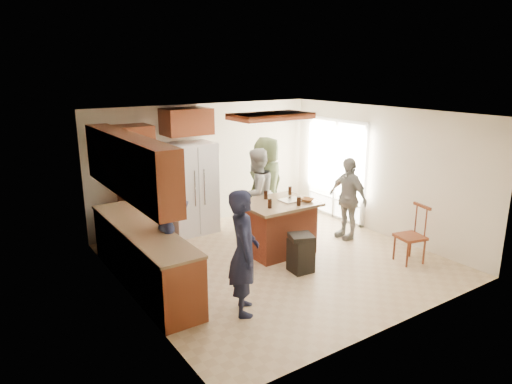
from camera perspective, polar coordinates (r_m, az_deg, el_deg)
room_shell at (r=11.70m, az=15.22°, el=3.25°), size 8.00×5.20×5.00m
person_front_left at (r=6.02m, az=-1.55°, el=-7.58°), size 0.69×0.76×1.70m
person_behind_left at (r=8.72m, az=0.03°, el=-0.18°), size 0.95×0.71×1.74m
person_behind_right at (r=9.11m, az=1.31°, el=1.00°), size 1.06×0.83×1.89m
person_side_right at (r=8.87m, az=11.36°, el=-0.75°), size 0.48×0.93×1.58m
person_counter at (r=6.88m, az=-10.48°, el=-5.90°), size 0.60×1.01×1.48m
left_cabinetry at (r=6.93m, az=-14.53°, el=-4.06°), size 0.64×3.00×2.30m
back_wall_units at (r=8.75m, az=-13.11°, el=2.91°), size 1.80×0.60×2.45m
refrigerator at (r=9.09m, az=-8.14°, el=0.49°), size 0.90×0.76×1.80m
kitchen_island at (r=8.10m, az=2.75°, el=-4.36°), size 1.28×1.03×0.93m
island_items at (r=8.02m, az=4.59°, el=-0.87°), size 0.95×0.70×0.15m
trash_bin at (r=7.42m, az=5.63°, el=-7.57°), size 0.46×0.46×0.63m
spindle_chair at (r=8.13m, az=18.83°, el=-5.28°), size 0.50×0.50×0.99m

